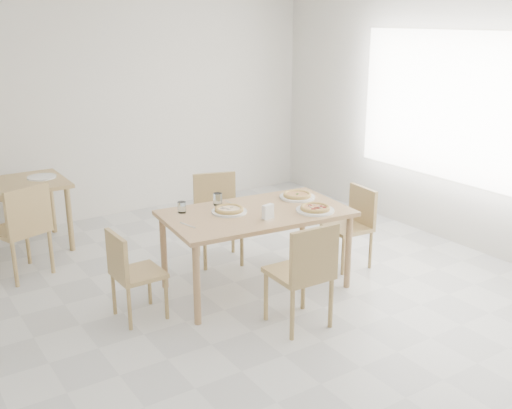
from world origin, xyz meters
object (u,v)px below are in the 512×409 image
main_table (256,219)px  chair_south (305,269)px  plate_mushroom (229,212)px  tumbler_b (182,207)px  plate_pepperoni (315,210)px  pizza_pepperoni (315,208)px  chair_west (130,269)px  napkin_holder (268,212)px  plate_empty (42,177)px  tumbler_a (218,199)px  chair_east (354,221)px  plate_margherita (297,197)px  pizza_mushroom (229,209)px  chair_back_s (23,225)px  chair_north (217,211)px  pizza_margherita (297,195)px

main_table → chair_south: bearing=-91.0°
plate_mushroom → tumbler_b: 0.43m
plate_pepperoni → pizza_pepperoni: size_ratio=0.97×
main_table → chair_west: size_ratio=2.24×
chair_west → napkin_holder: 1.26m
main_table → plate_empty: size_ratio=5.67×
pizza_pepperoni → chair_south: bearing=-134.3°
pizza_pepperoni → tumbler_a: bearing=134.2°
plate_pepperoni → tumbler_a: tumbler_a is taller
chair_east → tumbler_a: tumbler_a is taller
plate_margherita → tumbler_a: (-0.75, 0.24, 0.05)m
chair_south → pizza_mushroom: chair_south is taller
plate_margherita → tumbler_a: size_ratio=3.11×
pizza_mushroom → tumbler_a: 0.26m
pizza_pepperoni → chair_back_s: bearing=141.7°
plate_margherita → napkin_holder: (-0.60, -0.37, 0.06)m
chair_north → tumbler_a: size_ratio=8.04×
plate_mushroom → plate_empty: same height
main_table → plate_empty: plate_empty is taller
plate_pepperoni → plate_empty: (-1.75, 2.56, 0.00)m
chair_east → napkin_holder: bearing=-77.6°
chair_south → chair_west: bearing=-37.7°
chair_north → plate_margherita: chair_north is taller
main_table → plate_margherita: 0.58m
chair_south → pizza_margherita: size_ratio=2.94×
pizza_pepperoni → tumbler_b: size_ratio=3.57×
pizza_pepperoni → napkin_holder: bearing=174.4°
plate_margherita → main_table: bearing=-167.4°
pizza_mushroom → plate_pepperoni: bearing=-30.6°
chair_east → plate_margherita: size_ratio=2.34×
plate_margherita → plate_empty: 2.84m
tumbler_a → napkin_holder: napkin_holder is taller
chair_west → tumbler_a: size_ratio=6.99×
chair_south → plate_mushroom: bearing=-81.0°
chair_west → plate_mushroom: bearing=-88.7°
pizza_margherita → chair_back_s: size_ratio=0.33×
chair_east → plate_pepperoni: chair_east is taller
chair_south → plate_pepperoni: 0.82m
chair_south → chair_east: bearing=-145.9°
plate_mushroom → plate_empty: 2.42m
plate_pepperoni → pizza_pepperoni: pizza_pepperoni is taller
main_table → pizza_margherita: 0.59m
chair_south → plate_margherita: bearing=-122.2°
pizza_mushroom → plate_empty: bearing=116.6°
plate_mushroom → pizza_pepperoni: bearing=-30.6°
chair_north → plate_empty: (-1.36, 1.45, 0.24)m
plate_pepperoni → pizza_margherita: 0.43m
chair_east → plate_margherita: bearing=-106.2°
plate_margherita → tumbler_b: (-1.14, 0.21, 0.04)m
pizza_pepperoni → chair_back_s: (-2.17, 1.71, -0.24)m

